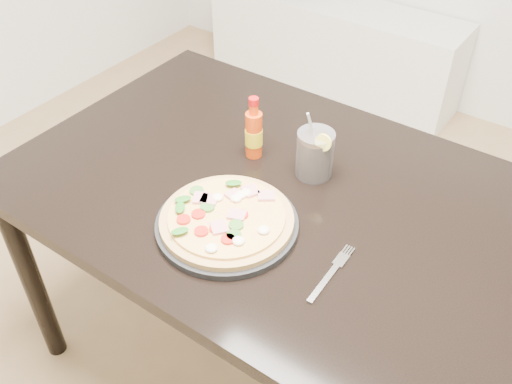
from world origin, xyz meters
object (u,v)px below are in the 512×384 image
Objects in this scene: pizza at (227,218)px; fork at (332,271)px; hot_sauce_bottle at (254,133)px; cola_cup at (315,155)px; dining_table at (283,215)px; media_console at (332,47)px; plate at (227,224)px.

fork is (0.27, 0.02, -0.02)m from pizza.
cola_cup is (0.17, 0.02, -0.01)m from hot_sauce_bottle.
media_console is (-0.76, 1.68, -0.42)m from dining_table.
hot_sauce_bottle is 0.96× the size of cola_cup.
cola_cup is (0.06, 0.29, 0.03)m from pizza.
fork is at bearing 3.75° from pizza.
dining_table is 0.23m from hot_sauce_bottle.
media_console is (-0.61, 1.60, -0.57)m from hot_sauce_bottle.
dining_table is 4.52× the size of pizza.
dining_table is 0.30m from fork.
fork is 2.15m from media_console.
cola_cup is at bearing 77.90° from pizza.
plate is at bearing -67.14° from hot_sauce_bottle.
pizza is 0.27m from fork.
pizza is (-0.00, 0.00, 0.02)m from plate.
plate is 0.24× the size of media_console.
plate is (-0.04, -0.18, 0.09)m from dining_table.
pizza is at bearing -177.62° from fork.
dining_table is at bearing -28.33° from hot_sauce_bottle.
hot_sauce_bottle reaches higher than fork.
pizza is 1.76× the size of hot_sauce_bottle.
media_console is at bearing 111.19° from plate.
plate reaches higher than fork.
dining_table reaches higher than media_console.
media_console is (-0.72, 1.86, -0.51)m from plate.
pizza reaches higher than dining_table.
plate reaches higher than dining_table.
pizza is 2.07m from media_console.
cola_cup reaches higher than dining_table.
hot_sauce_bottle is at bearing 112.74° from pizza.
pizza is 1.65× the size of fork.
cola_cup is at bearing 7.96° from hot_sauce_bottle.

